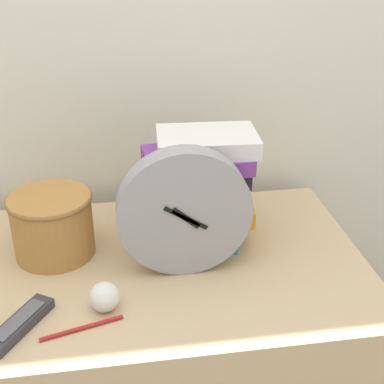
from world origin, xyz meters
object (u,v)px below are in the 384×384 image
object	(u,v)px
basket	(52,223)
crumpled_paper_ball	(105,297)
tv_remote	(20,324)
pen	(82,328)
desk_clock	(184,213)
book_stack	(202,187)

from	to	relation	value
basket	crumpled_paper_ball	world-z (taller)	basket
tv_remote	pen	bearing A→B (deg)	-10.29
desk_clock	tv_remote	world-z (taller)	desk_clock
desk_clock	crumpled_paper_ball	bearing A→B (deg)	-147.63
desk_clock	basket	xyz separation A→B (m)	(-0.28, 0.11, -0.06)
pen	crumpled_paper_ball	bearing A→B (deg)	50.59
desk_clock	pen	bearing A→B (deg)	-143.06
pen	desk_clock	bearing A→B (deg)	36.94
book_stack	basket	world-z (taller)	book_stack
book_stack	basket	bearing A→B (deg)	-177.64
desk_clock	basket	size ratio (longest dim) A/B	1.51
book_stack	pen	xyz separation A→B (m)	(-0.27, -0.28, -0.13)
book_stack	desk_clock	bearing A→B (deg)	-114.99
desk_clock	book_stack	distance (m)	0.13
desk_clock	tv_remote	size ratio (longest dim) A/B	1.83
tv_remote	pen	distance (m)	0.12
basket	tv_remote	distance (m)	0.26
desk_clock	pen	world-z (taller)	desk_clock
book_stack	basket	distance (m)	0.34
desk_clock	book_stack	size ratio (longest dim) A/B	1.06
desk_clock	tv_remote	distance (m)	0.38
tv_remote	pen	world-z (taller)	tv_remote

